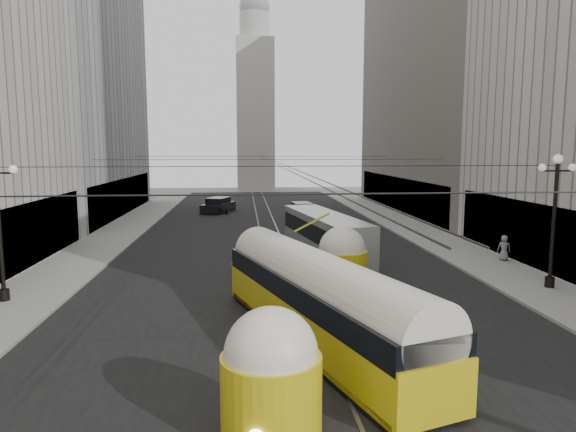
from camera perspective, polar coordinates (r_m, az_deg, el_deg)
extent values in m
cube|color=black|center=(38.05, -1.80, -2.76)|extent=(20.00, 85.00, 0.02)
cube|color=gray|center=(42.61, -18.42, -1.93)|extent=(4.00, 72.00, 0.15)
cube|color=gray|center=(43.75, 13.83, -1.52)|extent=(4.00, 72.00, 0.15)
cube|color=gray|center=(38.02, -2.93, -2.77)|extent=(0.12, 85.00, 0.04)
cube|color=gray|center=(38.10, -0.67, -2.74)|extent=(0.12, 85.00, 0.04)
cube|color=black|center=(31.64, -27.20, -2.03)|extent=(0.10, 18.00, 3.60)
cube|color=#999999|center=(56.31, -24.30, 14.24)|extent=(12.00, 28.00, 28.00)
cube|color=black|center=(54.44, -17.70, 2.12)|extent=(0.10, 25.20, 3.60)
cube|color=black|center=(31.70, 25.65, -1.92)|extent=(0.10, 18.00, 3.60)
cube|color=#514C47|center=(58.03, 18.19, 16.30)|extent=(12.00, 32.00, 32.00)
cube|color=black|center=(55.49, 11.93, 2.41)|extent=(0.10, 28.80, 3.60)
cube|color=#B2AFA8|center=(85.07, -3.65, 11.03)|extent=(6.00, 6.00, 24.00)
cylinder|color=#B2AFA8|center=(87.05, -3.73, 20.27)|extent=(4.80, 4.80, 4.00)
sphere|color=gray|center=(87.75, -3.75, 22.15)|extent=(4.80, 4.80, 4.80)
cylinder|color=black|center=(25.46, -29.39, -1.68)|extent=(0.18, 0.18, 6.00)
cylinder|color=black|center=(25.99, -29.00, -7.68)|extent=(0.44, 0.44, 0.50)
sphere|color=white|center=(24.91, -28.23, 4.58)|extent=(0.36, 0.36, 0.36)
cylinder|color=black|center=(27.42, 27.40, -0.96)|extent=(0.18, 0.18, 6.00)
cylinder|color=black|center=(27.92, 27.06, -6.55)|extent=(0.44, 0.44, 0.50)
cylinder|color=black|center=(27.19, 27.73, 4.47)|extent=(1.60, 0.08, 0.08)
sphere|color=white|center=(27.18, 27.80, 5.62)|extent=(0.44, 0.44, 0.44)
sphere|color=white|center=(26.79, 26.40, 4.84)|extent=(0.36, 0.36, 0.36)
sphere|color=white|center=(27.60, 29.07, 4.73)|extent=(0.36, 0.36, 0.36)
cylinder|color=black|center=(9.15, 8.03, 2.47)|extent=(25.00, 0.03, 0.03)
cylinder|color=black|center=(22.99, 0.16, 5.55)|extent=(25.00, 0.03, 0.03)
cylinder|color=black|center=(36.95, -1.80, 6.30)|extent=(25.00, 0.03, 0.03)
cylinder|color=black|center=(50.93, -2.68, 6.63)|extent=(25.00, 0.03, 0.03)
cylinder|color=black|center=(40.95, -2.11, 6.14)|extent=(0.03, 72.00, 0.03)
cylinder|color=black|center=(40.97, -1.55, 6.14)|extent=(0.03, 72.00, 0.03)
cube|color=gold|center=(18.28, 3.39, -11.12)|extent=(6.24, 12.78, 1.54)
cube|color=black|center=(18.53, 3.37, -13.25)|extent=(6.12, 12.42, 0.27)
cube|color=black|center=(17.99, 3.41, -8.11)|extent=(6.20, 12.61, 0.77)
cylinder|color=silver|center=(17.92, 3.42, -7.28)|extent=(5.92, 12.52, 2.08)
cylinder|color=gold|center=(12.61, -1.88, -19.61)|extent=(2.36, 2.36, 2.08)
sphere|color=silver|center=(12.16, -1.90, -15.05)|extent=(2.18, 2.18, 2.18)
cylinder|color=gold|center=(24.19, 5.99, -6.27)|extent=(2.36, 2.36, 2.08)
sphere|color=silver|center=(23.96, 6.02, -3.74)|extent=(2.18, 2.18, 2.18)
cube|color=#B5B8BB|center=(31.57, 4.09, -2.28)|extent=(4.09, 11.24, 2.75)
cube|color=black|center=(31.50, 4.09, -1.46)|extent=(4.04, 10.86, 1.01)
cube|color=black|center=(26.23, 5.97, -3.61)|extent=(2.10, 0.45, 1.28)
cylinder|color=black|center=(28.02, 2.93, -5.55)|extent=(0.30, 0.92, 0.92)
cylinder|color=black|center=(28.42, 7.53, -5.42)|extent=(0.30, 0.92, 0.92)
cylinder|color=black|center=(35.19, 1.28, -2.84)|extent=(0.30, 0.92, 0.92)
cylinder|color=black|center=(35.51, 4.97, -2.77)|extent=(0.30, 0.92, 0.92)
cube|color=silver|center=(50.80, 1.55, 0.41)|extent=(2.51, 4.88, 0.83)
cube|color=black|center=(50.73, 1.55, 1.07)|extent=(2.01, 2.77, 0.78)
cylinder|color=black|center=(49.16, 0.76, -0.02)|extent=(0.22, 0.66, 0.66)
cylinder|color=black|center=(49.36, 2.76, 0.00)|extent=(0.22, 0.66, 0.66)
cylinder|color=black|center=(52.30, 0.41, 0.44)|extent=(0.22, 0.66, 0.66)
cylinder|color=black|center=(52.49, 2.29, 0.46)|extent=(0.22, 0.66, 0.66)
cube|color=black|center=(55.41, -7.74, 0.97)|extent=(3.67, 5.40, 0.89)
cube|color=black|center=(55.34, -7.76, 1.62)|extent=(2.65, 3.21, 0.84)
cylinder|color=black|center=(53.80, -8.81, 0.57)|extent=(0.22, 0.71, 0.71)
cylinder|color=black|center=(53.70, -6.84, 0.59)|extent=(0.22, 0.71, 0.71)
cylinder|color=black|center=(57.16, -8.59, 0.98)|extent=(0.22, 0.71, 0.71)
cylinder|color=black|center=(57.08, -6.73, 1.00)|extent=(0.22, 0.71, 0.71)
imported|color=slate|center=(33.17, 22.88, -3.28)|extent=(0.83, 0.63, 1.52)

